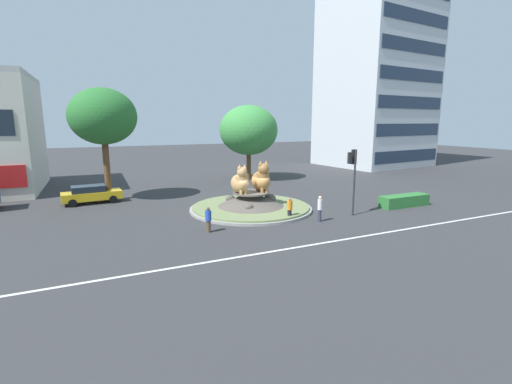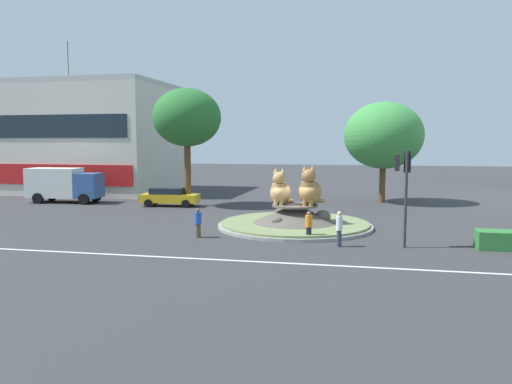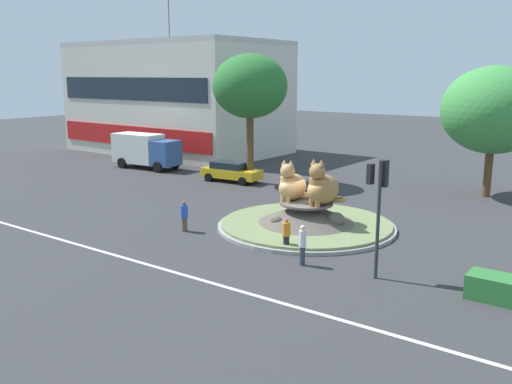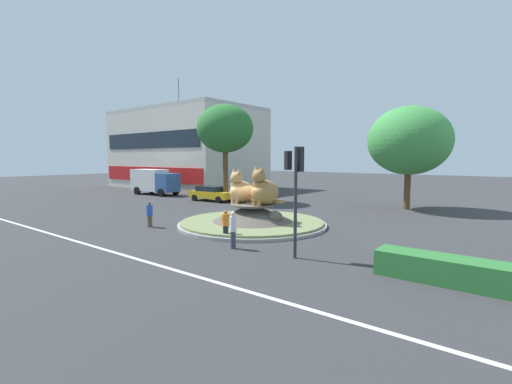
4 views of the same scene
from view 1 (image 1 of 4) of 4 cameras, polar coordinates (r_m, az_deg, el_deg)
The scene contains 14 objects.
ground_plane at distance 28.23m, azimuth -0.80°, elevation -2.75°, with size 160.00×160.00×0.00m, color #333335.
lane_centreline at distance 20.76m, azimuth 9.39°, elevation -8.01°, with size 112.00×0.20×0.01m, color silver.
roundabout_island at distance 28.12m, azimuth -0.78°, elevation -1.70°, with size 9.35×9.35×1.39m.
cat_statue_calico at distance 27.40m, azimuth -2.48°, elevation 1.52°, with size 1.47×2.27×2.22m.
cat_statue_tabby at distance 28.16m, azimuth 0.85°, elevation 1.95°, with size 1.72×2.48×2.43m.
traffic_light_mast at distance 26.88m, azimuth 14.91°, elevation 3.72°, with size 0.79×0.45×4.74m.
office_tower at distance 60.33m, azimuth 18.38°, elevation 18.10°, with size 15.50×14.07×29.44m.
clipped_hedge_strip at distance 31.52m, azimuth 22.06°, elevation -1.27°, with size 4.35×1.20×0.90m, color #2D7033.
broadleaf_tree_behind_island at distance 33.21m, azimuth -22.76°, elevation 10.75°, with size 5.43×5.43×9.40m.
second_tree_near_tower at distance 42.14m, azimuth -1.16°, elevation 9.60°, with size 6.61×6.61×8.50m.
pedestrian_blue_shirt at distance 22.55m, azimuth -7.44°, elevation -4.23°, with size 0.38×0.38×1.59m.
pedestrian_orange_shirt at distance 25.28m, azimuth 5.26°, elevation -2.57°, with size 0.38×0.38×1.54m.
pedestrian_white_shirt at distance 25.06m, azimuth 9.92°, elevation -2.45°, with size 0.31×0.31×1.77m.
sedan_on_far_lane at distance 33.16m, azimuth -24.32°, elevation -0.27°, with size 4.72×2.21×1.49m.
Camera 1 is at (-11.19, -25.03, 6.72)m, focal length 25.67 mm.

